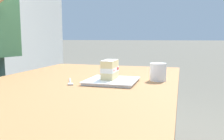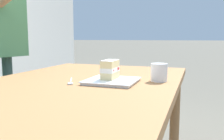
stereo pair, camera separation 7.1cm
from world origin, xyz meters
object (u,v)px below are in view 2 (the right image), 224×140
(patio_table, at_px, (75,98))
(cake_slice, at_px, (110,69))
(coffee_cup, at_px, (159,72))
(dessert_plate, at_px, (112,81))
(dessert_fork, at_px, (71,81))

(patio_table, relative_size, cake_slice, 13.05)
(cake_slice, distance_m, coffee_cup, 0.25)
(patio_table, relative_size, dessert_plate, 6.44)
(patio_table, height_order, coffee_cup, coffee_cup)
(patio_table, relative_size, coffee_cup, 17.31)
(dessert_plate, distance_m, coffee_cup, 0.25)
(patio_table, bearing_deg, cake_slice, 118.84)
(patio_table, height_order, dessert_fork, dessert_fork)
(patio_table, xyz_separation_m, dessert_plate, (-0.07, 0.17, 0.09))
(patio_table, height_order, cake_slice, cake_slice)
(cake_slice, bearing_deg, coffee_cup, 113.06)
(coffee_cup, bearing_deg, dessert_plate, -61.68)
(dessert_fork, height_order, coffee_cup, coffee_cup)
(dessert_fork, distance_m, coffee_cup, 0.45)
(dessert_plate, relative_size, dessert_fork, 1.55)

